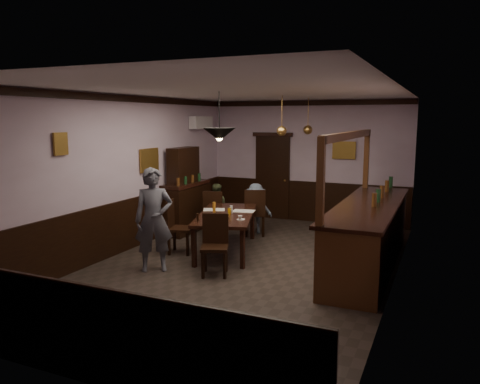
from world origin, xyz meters
The scene contains 31 objects.
room centered at (0.00, 0.00, 1.50)m, with size 5.01×8.01×3.01m.
dining_table centered at (-0.65, 0.68, 0.69)m, with size 1.62×2.40×0.75m.
chair_far_left centered at (-1.47, 1.75, 0.54)m, with size 0.52×0.52×0.99m.
chair_far_right centered at (-0.60, 2.02, 0.57)m, with size 0.58×0.58×1.04m.
chair_near centered at (-0.26, -0.58, 0.55)m, with size 0.56×0.56×1.00m.
chair_side centered at (-1.48, 0.21, 0.56)m, with size 0.54×0.54×1.02m.
person_standing centered at (-1.27, -0.83, 0.87)m, with size 0.64×0.42×1.75m, color #4C4C57.
person_seated_left centered at (-1.55, 2.02, 0.55)m, with size 0.54×0.42×1.11m, color #454F2F.
person_seated_right centered at (-0.69, 2.29, 0.56)m, with size 0.72×0.42×1.12m, color slate.
newspaper_left centered at (-1.03, 0.91, 0.75)m, with size 0.42×0.30×0.01m, color silver.
newspaper_right centered at (-0.43, 1.01, 0.75)m, with size 0.42×0.30×0.01m, color silver.
napkin centered at (-0.58, 0.42, 0.75)m, with size 0.15×0.15×0.00m, color #FCC05D.
saucer centered at (-0.16, 0.27, 0.76)m, with size 0.15×0.15×0.01m, color white.
coffee_cup centered at (-0.16, 0.23, 0.80)m, with size 0.08×0.08×0.07m, color white.
pastry_plate centered at (-0.57, 0.14, 0.76)m, with size 0.22×0.22×0.01m, color white.
pastry_ring_a centered at (-0.57, 0.08, 0.79)m, with size 0.13×0.13×0.04m, color #C68C47.
pastry_ring_b centered at (-0.55, 0.20, 0.79)m, with size 0.13×0.13×0.04m, color #C68C47.
soda_can centered at (-0.56, 0.63, 0.81)m, with size 0.07×0.07×0.12m, color yellow.
beer_glass centered at (-0.92, 0.69, 0.85)m, with size 0.06×0.06×0.20m, color #BF721E.
water_glass centered at (-0.56, 0.72, 0.82)m, with size 0.06×0.06×0.15m, color silver.
pepper_mill centered at (-0.82, -0.14, 0.82)m, with size 0.04×0.04×0.14m, color black.
sideboard centered at (-2.21, 1.81, 0.77)m, with size 0.52×1.44×1.91m.
bar_counter centered at (1.99, 0.86, 0.59)m, with size 0.96×4.14×2.32m.
door_back centered at (-0.90, 3.95, 1.05)m, with size 0.90×0.06×2.10m, color black.
ac_unit centered at (-2.38, 2.90, 2.45)m, with size 0.20×0.85×0.30m.
picture_left_small centered at (-2.46, -1.60, 2.15)m, with size 0.04×0.28×0.36m.
picture_left_large centered at (-2.46, 0.80, 1.70)m, with size 0.04×0.62×0.48m.
picture_back centered at (0.90, 3.96, 1.80)m, with size 0.55×0.04×0.42m.
pendant_iron centered at (-0.41, -0.08, 2.28)m, with size 0.56×0.56×0.83m.
pendant_brass_mid centered at (0.10, 1.69, 2.30)m, with size 0.20×0.20×0.81m.
pendant_brass_far centered at (0.30, 2.89, 2.30)m, with size 0.20×0.20×0.81m.
Camera 1 is at (3.14, -7.24, 2.54)m, focal length 35.00 mm.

